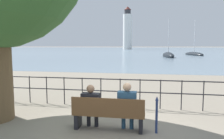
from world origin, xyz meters
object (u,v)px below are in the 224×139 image
at_px(seated_person_right, 127,104).
at_px(sailboat_1, 194,54).
at_px(harbor_lighthouse, 127,30).
at_px(seated_person_left, 91,104).
at_px(sailboat_2, 168,56).
at_px(park_bench, 108,114).
at_px(closed_umbrella, 157,113).

height_order(seated_person_right, sailboat_1, sailboat_1).
xyz_separation_m(seated_person_right, harbor_lighthouse, (-13.55, 126.75, 11.13)).
distance_m(seated_person_left, sailboat_2, 38.78).
relative_size(park_bench, closed_umbrella, 1.97).
bearing_deg(seated_person_left, park_bench, -8.98).
bearing_deg(sailboat_2, closed_umbrella, -101.45).
height_order(park_bench, seated_person_right, seated_person_right).
xyz_separation_m(park_bench, sailboat_2, (4.41, 38.54, -0.13)).
relative_size(park_bench, harbor_lighthouse, 0.08).
xyz_separation_m(park_bench, harbor_lighthouse, (-13.06, 126.82, 11.40)).
bearing_deg(sailboat_1, park_bench, -119.20).
relative_size(seated_person_right, sailboat_1, 0.15).
xyz_separation_m(seated_person_right, sailboat_2, (3.93, 38.47, -0.40)).
bearing_deg(harbor_lighthouse, park_bench, -84.12).
bearing_deg(sailboat_2, harbor_lighthouse, 94.45).
height_order(closed_umbrella, sailboat_2, sailboat_2).
relative_size(closed_umbrella, sailboat_1, 0.11).
distance_m(sailboat_2, harbor_lighthouse, 90.73).
relative_size(park_bench, sailboat_1, 0.22).
bearing_deg(seated_person_left, closed_umbrella, -1.45).
distance_m(seated_person_right, closed_umbrella, 0.78).
relative_size(seated_person_left, sailboat_2, 0.15).
distance_m(park_bench, seated_person_left, 0.54).
distance_m(closed_umbrella, harbor_lighthouse, 128.09).
xyz_separation_m(park_bench, sailboat_1, (11.04, 48.46, -0.19)).
xyz_separation_m(closed_umbrella, sailboat_1, (9.79, 48.42, -0.29)).
bearing_deg(sailboat_1, closed_umbrella, -117.80).
xyz_separation_m(park_bench, seated_person_left, (-0.49, 0.08, 0.23)).
bearing_deg(sailboat_1, harbor_lighthouse, 90.73).
bearing_deg(seated_person_right, closed_umbrella, -3.09).
height_order(seated_person_left, sailboat_2, sailboat_2).
xyz_separation_m(seated_person_right, closed_umbrella, (0.76, -0.04, -0.17)).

